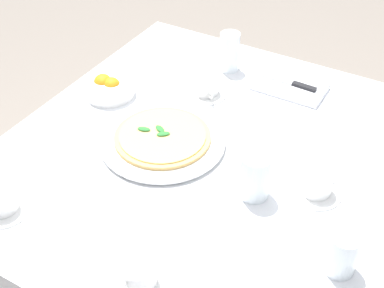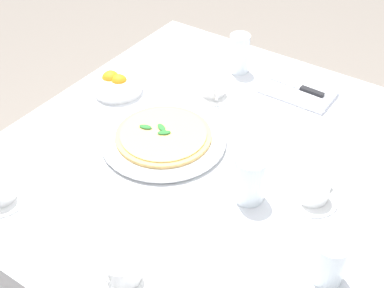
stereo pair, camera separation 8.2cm
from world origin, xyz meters
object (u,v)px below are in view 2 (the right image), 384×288
object	(u,v)px
water_glass_center_back	(250,181)
coffee_cup_right_edge	(213,88)
coffee_cup_near_left	(122,272)
water_glass_near_right	(239,55)
pizza	(163,135)
water_glass_far_right	(329,263)
dinner_knife	(297,86)
coffee_cup_far_left	(313,190)
napkin_folded	(297,90)
citrus_bowl	(117,84)
pizza_plate	(164,139)

from	to	relation	value
water_glass_center_back	coffee_cup_right_edge	bearing A→B (deg)	-46.39
coffee_cup_near_left	water_glass_near_right	distance (m)	0.87
pizza	water_glass_far_right	size ratio (longest dim) A/B	2.54
coffee_cup_right_edge	dinner_knife	xyz separation A→B (m)	(-0.21, -0.15, -0.00)
pizza	water_glass_center_back	xyz separation A→B (m)	(-0.29, 0.05, 0.03)
coffee_cup_right_edge	coffee_cup_near_left	bearing A→B (deg)	107.37
coffee_cup_far_left	dinner_knife	xyz separation A→B (m)	(0.23, -0.40, -0.01)
coffee_cup_near_left	napkin_folded	xyz separation A→B (m)	(0.00, -0.83, -0.02)
coffee_cup_right_edge	citrus_bowl	world-z (taller)	citrus_bowl
water_glass_near_right	napkin_folded	distance (m)	0.22
water_glass_near_right	water_glass_far_right	xyz separation A→B (m)	(-0.56, 0.60, -0.01)
coffee_cup_near_left	napkin_folded	bearing A→B (deg)	-89.84
pizza	coffee_cup_near_left	xyz separation A→B (m)	(-0.20, 0.41, 0.00)
water_glass_near_right	coffee_cup_near_left	bearing A→B (deg)	104.51
coffee_cup_right_edge	napkin_folded	bearing A→B (deg)	-143.80
citrus_bowl	dinner_knife	bearing A→B (deg)	-146.87
water_glass_near_right	pizza	bearing A→B (deg)	92.46
pizza	coffee_cup_right_edge	bearing A→B (deg)	-87.40
coffee_cup_right_edge	water_glass_near_right	size ratio (longest dim) A/B	1.02
coffee_cup_near_left	water_glass_center_back	size ratio (longest dim) A/B	1.10
napkin_folded	dinner_knife	distance (m)	0.01
pizza_plate	coffee_cup_far_left	xyz separation A→B (m)	(-0.42, -0.03, 0.02)
pizza	pizza_plate	bearing A→B (deg)	175.95
citrus_bowl	coffee_cup_right_edge	bearing A→B (deg)	-149.88
water_glass_near_right	water_glass_center_back	bearing A→B (deg)	122.70
pizza_plate	citrus_bowl	world-z (taller)	citrus_bowl
dinner_knife	napkin_folded	bearing A→B (deg)	180.00
coffee_cup_near_left	coffee_cup_right_edge	distance (m)	0.71
coffee_cup_near_left	dinner_knife	distance (m)	0.83
pizza_plate	water_glass_center_back	xyz separation A→B (m)	(-0.29, 0.05, 0.04)
napkin_folded	dinner_knife	xyz separation A→B (m)	(0.00, -0.00, 0.01)
citrus_bowl	pizza_plate	bearing A→B (deg)	155.86
coffee_cup_near_left	water_glass_center_back	xyz separation A→B (m)	(-0.09, -0.36, 0.03)
coffee_cup_near_left	dinner_knife	xyz separation A→B (m)	(0.01, -0.83, -0.00)
coffee_cup_far_left	water_glass_far_right	world-z (taller)	water_glass_far_right
water_glass_center_back	dinner_knife	bearing A→B (deg)	-78.13
coffee_cup_near_left	water_glass_center_back	distance (m)	0.37
pizza_plate	napkin_folded	distance (m)	0.47
coffee_cup_right_edge	water_glass_far_right	size ratio (longest dim) A/B	1.26
pizza_plate	napkin_folded	world-z (taller)	napkin_folded
coffee_cup_far_left	water_glass_near_right	world-z (taller)	water_glass_near_right
coffee_cup_near_left	water_glass_far_right	size ratio (longest dim) A/B	1.29
pizza	citrus_bowl	bearing A→B (deg)	-24.16
coffee_cup_right_edge	water_glass_near_right	bearing A→B (deg)	-87.79
pizza_plate	coffee_cup_near_left	size ratio (longest dim) A/B	2.57
coffee_cup_far_left	coffee_cup_right_edge	world-z (taller)	coffee_cup_far_left
dinner_knife	pizza_plate	bearing A→B (deg)	67.49
citrus_bowl	coffee_cup_far_left	bearing A→B (deg)	172.33
coffee_cup_right_edge	napkin_folded	xyz separation A→B (m)	(-0.21, -0.15, -0.02)
coffee_cup_near_left	coffee_cup_far_left	bearing A→B (deg)	-117.19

